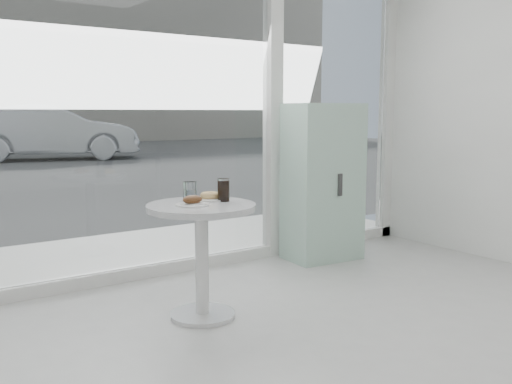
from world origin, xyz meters
TOP-DOWN VIEW (x-y plane):
  - storefront at (0.07, 3.00)m, footprint 5.00×0.14m
  - main_table at (-0.50, 1.90)m, footprint 0.72×0.72m
  - patio_deck at (0.00, 3.80)m, footprint 5.60×1.60m
  - mint_cabinet at (1.20, 2.62)m, footprint 0.70×0.50m
  - car_silver at (2.30, 15.59)m, footprint 5.07×2.91m
  - plate_fritter at (-0.57, 1.89)m, footprint 0.22×0.22m
  - plate_donut at (-0.36, 2.02)m, footprint 0.23×0.23m
  - water_tumbler_a at (-0.46, 2.10)m, footprint 0.08×0.08m
  - water_tumbler_b at (-0.47, 2.13)m, footprint 0.08×0.08m
  - cola_glass at (-0.31, 1.92)m, footprint 0.08×0.08m

SIDE VIEW (x-z plane):
  - patio_deck at x=0.00m, z-range 0.00..0.05m
  - main_table at x=-0.50m, z-range 0.17..0.94m
  - mint_cabinet at x=1.20m, z-range 0.00..1.45m
  - car_silver at x=2.30m, z-range 0.00..1.58m
  - plate_donut at x=-0.36m, z-range 0.76..0.82m
  - plate_fritter at x=-0.57m, z-range 0.76..0.83m
  - water_tumbler_b at x=-0.47m, z-range 0.76..0.89m
  - water_tumbler_a at x=-0.46m, z-range 0.76..0.89m
  - cola_glass at x=-0.31m, z-range 0.77..0.92m
  - storefront at x=0.07m, z-range 0.21..3.21m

